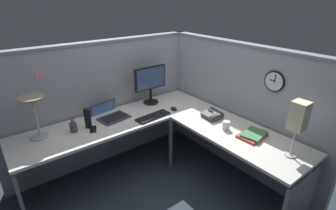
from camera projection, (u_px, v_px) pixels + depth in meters
name	position (u px, v px, depth m)	size (l,w,h in m)	color
ground_plane	(168.00, 177.00, 3.15)	(6.80, 6.80, 0.00)	#2D3842
cubicle_wall_back	(104.00, 103.00, 3.26)	(2.57, 0.12, 1.58)	#999EA8
cubicle_wall_right	(238.00, 108.00, 3.13)	(0.12, 2.37, 1.58)	#999EA8
desk	(161.00, 138.00, 2.78)	(2.35, 2.15, 0.73)	silver
monitor	(150.00, 82.00, 3.31)	(0.46, 0.20, 0.50)	black
laptop	(109.00, 114.00, 3.05)	(0.39, 0.43, 0.22)	#38383D
keyboard	(153.00, 116.00, 3.03)	(0.43, 0.14, 0.02)	black
computer_mouse	(174.00, 109.00, 3.22)	(0.06, 0.10, 0.03)	black
desk_lamp_dome	(33.00, 105.00, 2.47)	(0.24, 0.24, 0.44)	#B7BABF
pen_cup	(73.00, 127.00, 2.70)	(0.08, 0.08, 0.18)	#4C4C51
cell_phone	(93.00, 129.00, 2.75)	(0.07, 0.14, 0.01)	black
thermos_flask	(88.00, 118.00, 2.76)	(0.07, 0.07, 0.22)	black
office_phone	(212.00, 115.00, 3.00)	(0.21, 0.22, 0.11)	#38383D
book_stack	(253.00, 135.00, 2.61)	(0.31, 0.24, 0.04)	#BF3F38
desk_lamp_paper	(299.00, 118.00, 2.16)	(0.13, 0.13, 0.53)	#B7BABF
coffee_mug	(226.00, 125.00, 2.74)	(0.08, 0.08, 0.10)	silver
wall_clock	(275.00, 81.00, 2.59)	(0.04, 0.22, 0.22)	black
pinned_note_leftmost	(40.00, 75.00, 2.63)	(0.08, 0.00, 0.09)	pink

